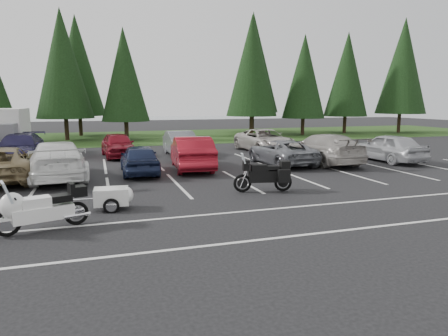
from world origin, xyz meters
The scene contains 27 objects.
ground centered at (0.00, 0.00, 0.00)m, with size 120.00×120.00×0.00m, color black.
grass_strip centered at (0.00, 24.00, 0.01)m, with size 80.00×16.00×0.01m, color #1D3611.
lake_water centered at (4.00, 55.00, 0.00)m, with size 70.00×50.00×0.02m, color gray.
box_truck centered at (-8.00, 12.50, 1.45)m, with size 2.40×5.60×2.90m, color silver, non-canonical shape.
stall_markings centered at (0.00, 2.00, 0.00)m, with size 32.00×16.00×0.01m, color silver.
conifer_4 centered at (-5.00, 22.90, 6.53)m, with size 4.80×4.80×11.17m.
conifer_5 centered at (0.00, 21.60, 5.63)m, with size 4.14×4.14×9.63m.
conifer_6 centered at (12.00, 22.10, 6.71)m, with size 4.93×4.93×11.48m.
conifer_7 centered at (17.50, 21.80, 5.81)m, with size 4.27×4.27×9.94m.
conifer_8 centered at (23.00, 22.60, 6.17)m, with size 4.53×4.53×10.56m.
conifer_9 centered at (29.00, 21.30, 7.07)m, with size 5.19×5.19×12.10m.
conifer_back_b centered at (-4.00, 27.50, 6.77)m, with size 4.97×4.97×11.58m.
conifer_back_c centered at (14.00, 26.80, 7.49)m, with size 5.50×5.50×12.81m.
car_near_2 centered at (-6.34, 4.03, 0.73)m, with size 2.42×5.25×1.46m, color olive.
car_near_3 centered at (-4.21, 3.89, 0.82)m, with size 2.31×5.68×1.65m, color white.
car_near_4 centered at (-0.69, 4.09, 0.70)m, with size 1.65×4.10×1.40m, color #19223F.
car_near_5 centered at (1.93, 4.67, 0.82)m, with size 1.74×4.98×1.64m, color maroon.
car_near_6 centered at (6.80, 4.62, 0.67)m, with size 2.22×4.81×1.34m, color slate.
car_near_7 centered at (9.20, 4.37, 0.81)m, with size 2.26×5.57×1.62m, color #A39D95.
car_near_8 centered at (12.99, 3.84, 0.79)m, with size 1.86×4.62×1.57m, color #B0B2B5.
car_far_1 centered at (-6.57, 9.56, 0.79)m, with size 2.22×5.46×1.59m, color #1B173A.
car_far_2 centered at (-1.32, 10.34, 0.74)m, with size 1.75×4.34×1.48m, color maroon.
car_far_3 centered at (2.46, 9.82, 0.75)m, with size 1.59×4.57×1.51m, color slate.
car_far_4 centered at (8.19, 9.99, 0.76)m, with size 2.52×5.47×1.52m, color #BAB2AA.
touring_motorcycle centered at (-3.95, -3.60, 0.71)m, with size 2.56×0.79×1.42m, color white, non-canonical shape.
cargo_trailer centered at (-2.19, -2.01, 0.35)m, with size 1.50×0.84×0.69m, color white, non-canonical shape.
adventure_motorcycle centered at (3.28, -1.15, 0.74)m, with size 2.44×0.85×1.49m, color black, non-canonical shape.
Camera 1 is at (-2.53, -14.55, 3.31)m, focal length 32.00 mm.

